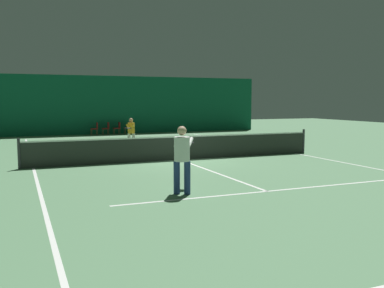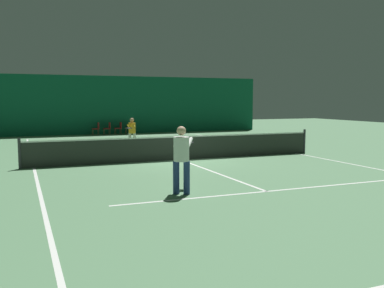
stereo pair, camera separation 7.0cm
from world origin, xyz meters
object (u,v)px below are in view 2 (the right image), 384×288
(courtside_chair_3, at_px, (130,127))
(tennis_net, at_px, (181,147))
(courtside_chair_2, at_px, (119,127))
(courtside_chair_1, at_px, (108,128))
(player_near, at_px, (182,155))
(courtside_chair_0, at_px, (97,128))
(player_far, at_px, (132,131))

(courtside_chair_3, bearing_deg, tennis_net, -5.44)
(courtside_chair_2, xyz_separation_m, courtside_chair_3, (0.77, 0.00, 0.00))
(courtside_chair_1, bearing_deg, player_near, -5.59)
(courtside_chair_2, bearing_deg, tennis_net, -2.22)
(courtside_chair_0, bearing_deg, courtside_chair_2, 90.00)
(player_near, distance_m, courtside_chair_3, 19.81)
(player_near, relative_size, courtside_chair_1, 2.06)
(player_far, distance_m, courtside_chair_1, 8.81)
(courtside_chair_1, relative_size, courtside_chair_2, 1.00)
(courtside_chair_1, distance_m, courtside_chair_2, 0.77)
(tennis_net, distance_m, courtside_chair_1, 13.68)
(tennis_net, distance_m, courtside_chair_2, 13.69)
(tennis_net, distance_m, player_near, 6.22)
(player_near, height_order, player_far, player_near)
(courtside_chair_0, bearing_deg, player_far, 1.75)
(courtside_chair_1, distance_m, courtside_chair_3, 1.54)
(player_near, bearing_deg, player_far, 23.55)
(player_far, bearing_deg, courtside_chair_0, -155.38)
(courtside_chair_1, relative_size, courtside_chair_3, 1.00)
(tennis_net, xyz_separation_m, courtside_chair_1, (-0.24, 13.68, -0.03))
(player_near, distance_m, courtside_chair_0, 19.54)
(tennis_net, distance_m, courtside_chair_3, 13.74)
(player_far, distance_m, courtside_chair_0, 8.80)
(player_near, xyz_separation_m, player_far, (1.41, 10.71, -0.14))
(courtside_chair_1, xyz_separation_m, courtside_chair_3, (1.54, 0.00, 0.00))
(tennis_net, bearing_deg, courtside_chair_1, 91.01)
(player_near, height_order, courtside_chair_3, player_near)
(player_near, bearing_deg, tennis_net, 10.75)
(player_far, relative_size, courtside_chair_2, 1.77)
(courtside_chair_1, bearing_deg, courtside_chair_3, 90.00)
(player_far, bearing_deg, tennis_net, 31.51)
(tennis_net, height_order, courtside_chair_3, tennis_net)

